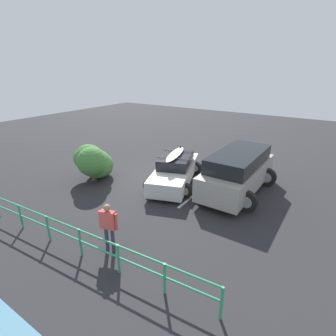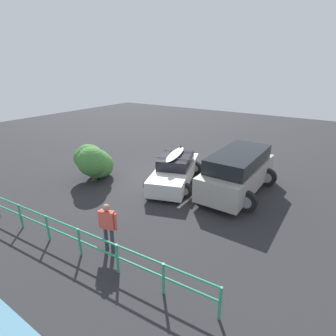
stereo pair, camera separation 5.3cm
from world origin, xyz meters
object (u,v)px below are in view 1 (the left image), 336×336
Objects in this scene: sedan_car at (175,170)px; suv_car at (238,171)px; bush_near_left at (93,161)px; person_bystander at (108,223)px.

suv_car is (-2.81, -0.65, 0.34)m from sedan_car.
suv_car is 6.77m from bush_near_left.
sedan_car is 2.90m from suv_car.
suv_car is at bearing -106.75° from person_bystander.
person_bystander is 0.69× the size of bush_near_left.
person_bystander is 5.59m from bush_near_left.
suv_car reaches higher than sedan_car.
sedan_car is 3.03× the size of person_bystander.
sedan_car is 2.09× the size of bush_near_left.
person_bystander is at bearing 73.25° from suv_car.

